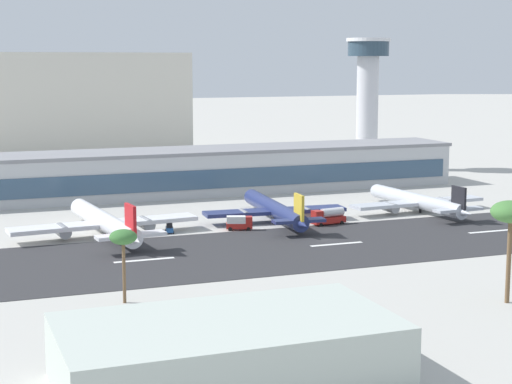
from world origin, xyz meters
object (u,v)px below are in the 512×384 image
(airliner_gold_tail_gate_1, at_px, (276,210))
(palm_tree_0, at_px, (123,239))
(airliner_red_tail_gate_0, at_px, (106,223))
(airliner_black_tail_gate_2, at_px, (420,202))
(service_fuel_truck_1, at_px, (328,216))
(palm_tree_2, at_px, (511,214))
(control_tower, at_px, (368,89))
(foreground_hangar, at_px, (227,352))
(service_box_truck_0, at_px, (239,222))
(terminal_building, at_px, (204,171))
(distant_hotel_block, at_px, (52,104))
(service_baggage_tug_2, at_px, (169,228))

(airliner_gold_tail_gate_1, relative_size, palm_tree_0, 3.74)
(airliner_red_tail_gate_0, bearing_deg, airliner_black_tail_gate_2, -93.94)
(service_fuel_truck_1, xyz_separation_m, palm_tree_0, (-59.05, -48.35, 8.44))
(service_fuel_truck_1, relative_size, palm_tree_2, 0.53)
(control_tower, xyz_separation_m, service_fuel_truck_1, (-57.82, -90.25, -26.49))
(control_tower, relative_size, foreground_hangar, 1.15)
(airliner_gold_tail_gate_1, height_order, foreground_hangar, airliner_gold_tail_gate_1)
(airliner_red_tail_gate_0, height_order, service_box_truck_0, airliner_red_tail_gate_0)
(terminal_building, bearing_deg, control_tower, 24.44)
(service_box_truck_0, bearing_deg, airliner_black_tail_gate_2, 24.15)
(service_box_truck_0, bearing_deg, terminal_building, 99.15)
(distant_hotel_block, relative_size, service_fuel_truck_1, 12.48)
(airliner_red_tail_gate_0, xyz_separation_m, airliner_black_tail_gate_2, (80.99, 2.50, -0.36))
(distant_hotel_block, xyz_separation_m, airliner_gold_tail_gate_1, (30.52, -169.88, -17.93))
(airliner_gold_tail_gate_1, bearing_deg, foreground_hangar, 158.98)
(airliner_red_tail_gate_0, xyz_separation_m, service_fuel_truck_1, (52.10, -3.91, -1.14))
(airliner_red_tail_gate_0, distance_m, airliner_gold_tail_gate_1, 41.53)
(distant_hotel_block, relative_size, airliner_gold_tail_gate_1, 2.44)
(terminal_building, xyz_separation_m, palm_tree_2, (11.21, -128.10, 7.94))
(service_fuel_truck_1, bearing_deg, palm_tree_0, 30.35)
(service_baggage_tug_2, height_order, foreground_hangar, foreground_hangar)
(airliner_gold_tail_gate_1, distance_m, service_fuel_truck_1, 12.62)
(distant_hotel_block, distance_m, service_box_truck_0, 177.37)
(foreground_hangar, bearing_deg, service_box_truck_0, 69.64)
(control_tower, distance_m, service_baggage_tug_2, 131.83)
(distant_hotel_block, xyz_separation_m, service_box_truck_0, (19.23, -175.29, -19.13))
(airliner_red_tail_gate_0, height_order, palm_tree_0, palm_tree_0)
(terminal_building, relative_size, distant_hotel_block, 1.42)
(terminal_building, distance_m, airliner_black_tail_gate_2, 66.53)
(service_baggage_tug_2, bearing_deg, airliner_black_tail_gate_2, -76.20)
(foreground_hangar, bearing_deg, service_fuel_truck_1, 57.80)
(terminal_building, relative_size, service_baggage_tug_2, 45.05)
(terminal_building, relative_size, airliner_red_tail_gate_0, 3.26)
(control_tower, bearing_deg, distant_hotel_block, 138.91)
(foreground_hangar, bearing_deg, control_tower, 57.58)
(terminal_building, xyz_separation_m, palm_tree_0, (-46.35, -106.55, 3.94))
(airliner_black_tail_gate_2, relative_size, palm_tree_0, 3.53)
(terminal_building, bearing_deg, distant_hotel_block, 103.53)
(terminal_building, height_order, airliner_red_tail_gate_0, terminal_building)
(control_tower, height_order, service_baggage_tug_2, control_tower)
(airliner_red_tail_gate_0, height_order, palm_tree_2, palm_tree_2)
(airliner_black_tail_gate_2, relative_size, foreground_hangar, 1.05)
(distant_hotel_block, distance_m, service_fuel_truck_1, 182.29)
(terminal_building, bearing_deg, airliner_red_tail_gate_0, -125.97)
(palm_tree_2, relative_size, foreground_hangar, 0.41)
(service_baggage_tug_2, relative_size, foreground_hangar, 0.09)
(control_tower, xyz_separation_m, airliner_black_tail_gate_2, (-28.92, -83.83, -25.71))
(airliner_gold_tail_gate_1, distance_m, airliner_black_tail_gate_2, 39.55)
(control_tower, distance_m, service_box_truck_0, 122.44)
(terminal_building, distance_m, service_box_truck_0, 57.86)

